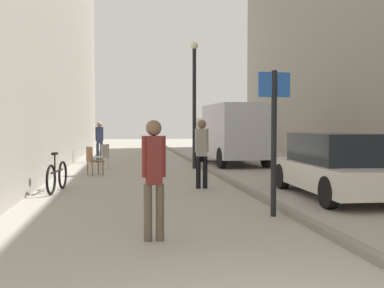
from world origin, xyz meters
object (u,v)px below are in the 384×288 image
pedestrian_far_crossing (154,171)px  cafe_chair_near_window (103,155)px  pedestrian_main_foreground (99,139)px  cafe_chair_by_doorway (93,159)px  bicycle_leaning (57,176)px  delivery_van (232,133)px  pedestrian_mid_block (202,149)px  street_sign_post (274,130)px  parked_car (337,166)px  lamp_post (194,96)px

pedestrian_far_crossing → cafe_chair_near_window: bearing=92.8°
pedestrian_main_foreground → cafe_chair_by_doorway: size_ratio=1.91×
pedestrian_main_foreground → pedestrian_far_crossing: pedestrian_main_foreground is taller
bicycle_leaning → delivery_van: bearing=56.2°
pedestrian_mid_block → bicycle_leaning: (-3.61, -0.07, -0.65)m
pedestrian_main_foreground → pedestrian_far_crossing: 14.10m
pedestrian_mid_block → street_sign_post: street_sign_post is taller
street_sign_post → cafe_chair_by_doorway: (-3.67, 7.27, -1.00)m
parked_car → delivery_van: bearing=93.8°
cafe_chair_near_window → cafe_chair_by_doorway: 1.90m
street_sign_post → lamp_post: bearing=-95.1°
delivery_van → street_sign_post: (-1.80, -10.71, 0.22)m
lamp_post → bicycle_leaning: 7.31m
pedestrian_mid_block → lamp_post: bearing=84.0°
delivery_van → parked_car: delivery_van is taller
cafe_chair_near_window → pedestrian_mid_block: bearing=-120.6°
lamp_post → cafe_chair_near_window: bearing=179.5°
pedestrian_mid_block → street_sign_post: bearing=-79.2°
pedestrian_main_foreground → street_sign_post: bearing=-92.2°
delivery_van → cafe_chair_by_doorway: delivery_van is taller
pedestrian_main_foreground → lamp_post: 5.35m
lamp_post → cafe_chair_by_doorway: size_ratio=5.06×
pedestrian_far_crossing → street_sign_post: street_sign_post is taller
parked_car → street_sign_post: (-2.17, -1.96, 0.83)m
street_sign_post → cafe_chair_by_doorway: size_ratio=2.77×
pedestrian_mid_block → delivery_van: delivery_van is taller
street_sign_post → pedestrian_mid_block: bearing=-85.1°
pedestrian_far_crossing → street_sign_post: 2.70m
delivery_van → cafe_chair_by_doorway: size_ratio=5.35×
pedestrian_mid_block → parked_car: size_ratio=0.42×
delivery_van → lamp_post: bearing=-142.7°
pedestrian_main_foreground → pedestrian_far_crossing: (1.51, -14.02, -0.05)m
pedestrian_main_foreground → bicycle_leaning: (-0.54, -8.94, -0.66)m
pedestrian_main_foreground → pedestrian_mid_block: (3.07, -8.87, -0.01)m
pedestrian_main_foreground → cafe_chair_near_window: bearing=-103.8°
cafe_chair_by_doorway → pedestrian_main_foreground: bearing=153.8°
bicycle_leaning → cafe_chair_by_doorway: bearing=87.4°
parked_car → street_sign_post: street_sign_post is taller
delivery_van → parked_car: size_ratio=1.18×
lamp_post → pedestrian_far_crossing: bearing=-101.7°
pedestrian_main_foreground → bicycle_leaning: size_ratio=1.02×
cafe_chair_near_window → pedestrian_main_foreground: bearing=37.4°
cafe_chair_near_window → lamp_post: bearing=-58.1°
street_sign_post → cafe_chair_by_doorway: street_sign_post is taller
pedestrian_far_crossing → cafe_chair_by_doorway: pedestrian_far_crossing is taller
parked_car → cafe_chair_near_window: size_ratio=4.51×
parked_car → bicycle_leaning: 6.67m
lamp_post → pedestrian_main_foreground: bearing=136.9°
pedestrian_mid_block → lamp_post: (0.63, 5.40, 1.70)m
delivery_van → bicycle_leaning: size_ratio=2.85×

